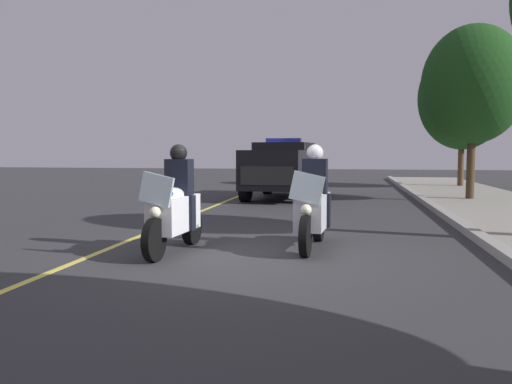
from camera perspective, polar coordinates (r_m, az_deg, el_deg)
ground_plane at (r=8.14m, az=-1.44°, el=-6.96°), size 80.00×80.00×0.00m
lane_stripe_center at (r=8.88m, az=-16.27°, el=-6.15°), size 48.00×0.12×0.01m
police_motorcycle_lead_left at (r=8.47m, az=-8.76°, el=-1.77°), size 2.14×0.62×1.72m
police_motorcycle_lead_right at (r=8.77m, az=6.17°, el=-1.54°), size 2.14×0.62×1.72m
police_suv at (r=18.10m, az=2.94°, el=2.71°), size 5.03×2.37×2.05m
tree_far_back at (r=18.24m, az=22.40°, el=10.66°), size 3.18×3.18×5.47m
tree_behind_suv at (r=24.92m, az=21.43°, el=9.46°), size 3.78×3.78×6.08m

